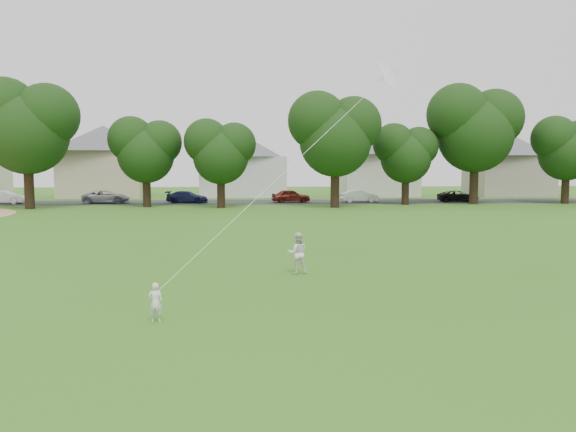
{
  "coord_description": "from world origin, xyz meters",
  "views": [
    {
      "loc": [
        0.7,
        -14.18,
        3.81
      ],
      "look_at": [
        1.81,
        2.0,
        2.3
      ],
      "focal_mm": 35.0,
      "sensor_mm": 36.0,
      "label": 1
    }
  ],
  "objects": [
    {
      "name": "house_row",
      "position": [
        -1.23,
        52.0,
        4.81
      ],
      "size": [
        76.64,
        14.12,
        10.22
      ],
      "color": "silver",
      "rests_on": "ground"
    },
    {
      "name": "tree_row",
      "position": [
        3.01,
        35.93,
        6.67
      ],
      "size": [
        82.57,
        10.15,
        11.63
      ],
      "color": "black",
      "rests_on": "ground"
    },
    {
      "name": "street",
      "position": [
        0.0,
        42.0,
        0.01
      ],
      "size": [
        90.0,
        7.0,
        0.01
      ],
      "primitive_type": "cube",
      "color": "#2D2D30",
      "rests_on": "ground"
    },
    {
      "name": "parked_cars",
      "position": [
        -3.93,
        41.0,
        0.62
      ],
      "size": [
        54.81,
        2.29,
        1.29
      ],
      "color": "black",
      "rests_on": "ground"
    },
    {
      "name": "older_boy",
      "position": [
        2.35,
        5.03,
        0.72
      ],
      "size": [
        0.75,
        0.61,
        1.44
      ],
      "primitive_type": "imported",
      "rotation": [
        0.0,
        0.0,
        3.24
      ],
      "color": "silver",
      "rests_on": "ground"
    },
    {
      "name": "toddler",
      "position": [
        -1.58,
        -0.75,
        0.49
      ],
      "size": [
        0.37,
        0.25,
        0.97
      ],
      "primitive_type": "imported",
      "rotation": [
        0.0,
        0.0,
        3.09
      ],
      "color": "silver",
      "rests_on": "ground"
    },
    {
      "name": "kite",
      "position": [
        2.05,
        2.62,
        3.85
      ],
      "size": [
        4.09,
        3.85,
        11.73
      ],
      "color": "white",
      "rests_on": "ground"
    },
    {
      "name": "ground",
      "position": [
        0.0,
        0.0,
        0.0
      ],
      "size": [
        160.0,
        160.0,
        0.0
      ],
      "primitive_type": "plane",
      "color": "#2D6016",
      "rests_on": "ground"
    }
  ]
}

